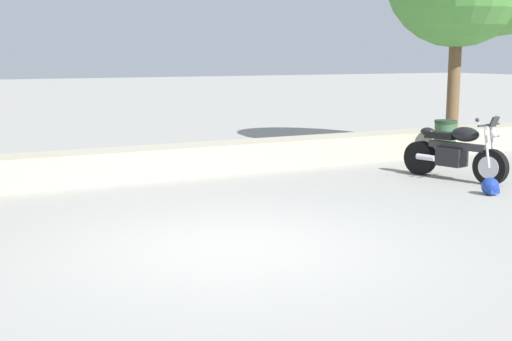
% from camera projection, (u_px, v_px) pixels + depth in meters
% --- Properties ---
extents(ground_plane, '(120.00, 120.00, 0.00)m').
position_uv_depth(ground_plane, '(234.00, 247.00, 7.91)').
color(ground_plane, gray).
extents(stone_wall, '(36.00, 0.80, 0.55)m').
position_uv_depth(stone_wall, '(118.00, 165.00, 12.07)').
color(stone_wall, '#A89E89').
rests_on(stone_wall, ground).
extents(motorcycle_black_centre, '(0.84, 2.04, 1.18)m').
position_uv_depth(motorcycle_black_centre, '(455.00, 153.00, 12.12)').
color(motorcycle_black_centre, black).
rests_on(motorcycle_black_centre, ground).
extents(rider_helmet, '(0.28, 0.28, 0.28)m').
position_uv_depth(rider_helmet, '(490.00, 187.00, 10.83)').
color(rider_helmet, navy).
rests_on(rider_helmet, ground).
extents(trash_bin, '(0.46, 0.46, 0.86)m').
position_uv_depth(trash_bin, '(445.00, 140.00, 14.30)').
color(trash_bin, '#335638').
rests_on(trash_bin, ground).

